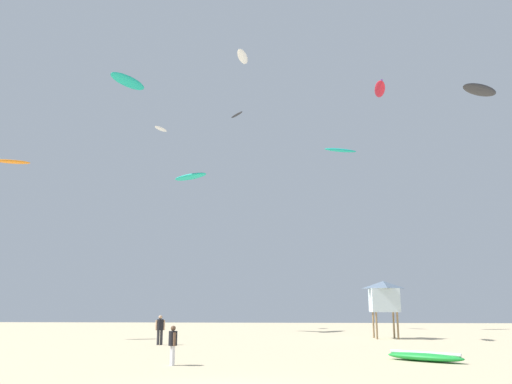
% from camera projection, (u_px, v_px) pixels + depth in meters
% --- Properties ---
extents(person_foreground, '(0.35, 0.46, 1.56)m').
position_uv_depth(person_foreground, '(173.00, 342.00, 21.23)').
color(person_foreground, silver).
rests_on(person_foreground, ground).
extents(person_midground, '(0.54, 0.40, 1.78)m').
position_uv_depth(person_midground, '(160.00, 327.00, 32.15)').
color(person_midground, '#2D2D33').
rests_on(person_midground, ground).
extents(kite_grounded_near, '(3.32, 2.90, 0.41)m').
position_uv_depth(kite_grounded_near, '(425.00, 357.00, 22.59)').
color(kite_grounded_near, green).
rests_on(kite_grounded_near, ground).
extents(lifeguard_tower, '(2.30, 2.30, 4.15)m').
position_uv_depth(lifeguard_tower, '(384.00, 296.00, 38.59)').
color(lifeguard_tower, '#8C704C').
rests_on(lifeguard_tower, ground).
extents(kite_aloft_0, '(4.08, 3.33, 0.49)m').
position_uv_depth(kite_aloft_0, '(190.00, 177.00, 51.01)').
color(kite_aloft_0, '#19B29E').
extents(kite_aloft_1, '(1.39, 4.26, 1.04)m').
position_uv_depth(kite_aloft_1, '(380.00, 89.00, 56.50)').
color(kite_aloft_1, red).
extents(kite_aloft_2, '(3.29, 4.58, 1.02)m').
position_uv_depth(kite_aloft_2, '(128.00, 81.00, 52.52)').
color(kite_aloft_2, '#19B29E').
extents(kite_aloft_3, '(3.35, 2.48, 0.79)m').
position_uv_depth(kite_aloft_3, '(480.00, 90.00, 37.99)').
color(kite_aloft_3, '#2D2D33').
extents(kite_aloft_4, '(1.42, 2.15, 0.36)m').
position_uv_depth(kite_aloft_4, '(161.00, 129.00, 58.51)').
color(kite_aloft_4, white).
extents(kite_aloft_5, '(1.88, 2.26, 0.46)m').
position_uv_depth(kite_aloft_5, '(237.00, 115.00, 58.22)').
color(kite_aloft_5, '#2D2D33').
extents(kite_aloft_7, '(2.80, 1.66, 0.30)m').
position_uv_depth(kite_aloft_7, '(11.00, 162.00, 39.80)').
color(kite_aloft_7, orange).
extents(kite_aloft_8, '(3.84, 2.27, 0.60)m').
position_uv_depth(kite_aloft_8, '(340.00, 150.00, 56.12)').
color(kite_aloft_8, '#19B29E').
extents(kite_aloft_9, '(1.04, 2.51, 0.55)m').
position_uv_depth(kite_aloft_9, '(243.00, 57.00, 40.34)').
color(kite_aloft_9, white).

